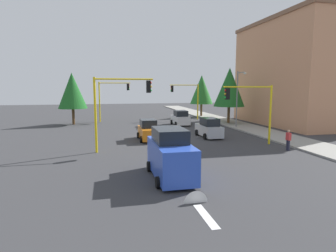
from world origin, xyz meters
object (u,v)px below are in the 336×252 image
(car_orange, at_px, (148,131))
(car_white, at_px, (180,118))
(delivery_van_blue, at_px, (171,155))
(tree_roadside_far, at_px, (202,90))
(traffic_signal_near_right, at_px, (118,99))
(traffic_signal_near_left, at_px, (251,103))
(tree_roadside_mid, at_px, (229,87))
(street_lamp_curbside, at_px, (239,93))
(tree_opposite_side, at_px, (72,91))
(traffic_signal_far_left, at_px, (187,95))
(traffic_signal_far_right, at_px, (112,94))
(pedestrian_crossing, at_px, (288,139))
(car_silver, at_px, (209,128))

(car_orange, distance_m, car_white, 11.47)
(delivery_van_blue, distance_m, car_orange, 11.67)
(tree_roadside_far, bearing_deg, traffic_signal_near_right, -32.38)
(traffic_signal_near_left, bearing_deg, tree_roadside_mid, 162.65)
(street_lamp_curbside, bearing_deg, traffic_signal_near_left, -20.40)
(tree_roadside_far, xyz_separation_m, delivery_van_blue, (31.27, -12.77, -3.38))
(street_lamp_curbside, distance_m, tree_opposite_side, 21.87)
(traffic_signal_near_right, relative_size, tree_roadside_mid, 0.76)
(traffic_signal_far_left, xyz_separation_m, traffic_signal_near_left, (20.00, -0.05, -0.20))
(traffic_signal_near_right, distance_m, car_white, 17.07)
(tree_roadside_far, relative_size, tree_opposite_side, 1.01)
(tree_roadside_mid, relative_size, car_white, 2.01)
(traffic_signal_near_left, relative_size, car_orange, 1.37)
(traffic_signal_far_left, xyz_separation_m, traffic_signal_far_right, (0.00, -11.39, 0.18))
(delivery_van_blue, relative_size, car_orange, 1.26)
(traffic_signal_near_right, bearing_deg, traffic_signal_far_left, 150.32)
(street_lamp_curbside, xyz_separation_m, pedestrian_crossing, (12.30, -1.69, -3.44))
(traffic_signal_far_left, height_order, tree_roadside_far, tree_roadside_far)
(car_silver, xyz_separation_m, pedestrian_crossing, (7.28, 3.98, 0.01))
(traffic_signal_near_right, height_order, car_silver, traffic_signal_near_right)
(traffic_signal_far_right, distance_m, tree_roadside_mid, 16.85)
(traffic_signal_near_right, bearing_deg, street_lamp_curbside, 122.79)
(street_lamp_curbside, relative_size, delivery_van_blue, 1.46)
(traffic_signal_far_right, height_order, car_white, traffic_signal_far_right)
(traffic_signal_near_right, xyz_separation_m, delivery_van_blue, (7.27, 2.46, -2.84))
(tree_opposite_side, distance_m, car_orange, 16.36)
(traffic_signal_far_left, xyz_separation_m, delivery_van_blue, (27.27, -8.94, -2.64))
(car_silver, distance_m, pedestrian_crossing, 8.30)
(delivery_van_blue, distance_m, pedestrian_crossing, 11.71)
(tree_roadside_mid, height_order, car_white, tree_roadside_mid)
(tree_roadside_mid, bearing_deg, car_silver, -34.51)
(car_silver, bearing_deg, tree_opposite_side, -132.69)
(traffic_signal_far_left, height_order, traffic_signal_near_right, traffic_signal_near_right)
(traffic_signal_near_left, bearing_deg, car_orange, -117.63)
(car_white, bearing_deg, traffic_signal_far_left, 156.19)
(traffic_signal_near_left, distance_m, car_orange, 9.85)
(tree_opposite_side, xyz_separation_m, car_orange, (13.62, 8.27, -3.70))
(car_silver, height_order, car_white, same)
(traffic_signal_far_left, bearing_deg, tree_roadside_far, 136.29)
(traffic_signal_near_left, distance_m, tree_roadside_mid, 14.73)
(traffic_signal_far_left, bearing_deg, tree_roadside_mid, 35.78)
(street_lamp_curbside, distance_m, car_white, 8.37)
(tree_opposite_side, relative_size, delivery_van_blue, 1.46)
(traffic_signal_far_right, bearing_deg, tree_roadside_mid, 69.11)
(delivery_van_blue, bearing_deg, traffic_signal_near_left, 129.27)
(tree_roadside_mid, height_order, car_silver, tree_roadside_mid)
(street_lamp_curbside, relative_size, tree_opposite_side, 1.00)
(street_lamp_curbside, bearing_deg, tree_roadside_far, 178.81)
(street_lamp_curbside, distance_m, delivery_van_blue, 21.21)
(tree_opposite_side, bearing_deg, tree_roadside_far, 106.31)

